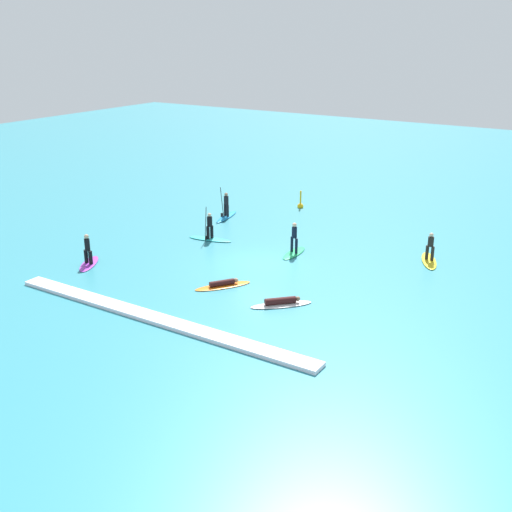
% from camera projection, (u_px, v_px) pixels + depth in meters
% --- Properties ---
extents(ground_plane, '(120.00, 120.00, 0.00)m').
position_uv_depth(ground_plane, '(256.00, 264.00, 36.02)').
color(ground_plane, teal).
rests_on(ground_plane, ground).
extents(surfer_on_teal_board, '(2.98, 1.30, 2.18)m').
position_uv_depth(surfer_on_teal_board, '(210.00, 233.00, 40.03)').
color(surfer_on_teal_board, '#33C6CC').
rests_on(surfer_on_teal_board, ground_plane).
extents(surfer_on_blue_board, '(1.26, 3.28, 2.18)m').
position_uv_depth(surfer_on_blue_board, '(226.00, 211.00, 44.76)').
color(surfer_on_blue_board, '#1E8CD1').
rests_on(surfer_on_blue_board, ground_plane).
extents(surfer_on_purple_board, '(1.97, 2.64, 1.79)m').
position_uv_depth(surfer_on_purple_board, '(88.00, 257.00, 35.85)').
color(surfer_on_purple_board, purple).
rests_on(surfer_on_purple_board, ground_plane).
extents(surfer_on_green_board, '(0.99, 2.65, 1.92)m').
position_uv_depth(surfer_on_green_board, '(294.00, 246.00, 37.54)').
color(surfer_on_green_board, '#23B266').
rests_on(surfer_on_green_board, ground_plane).
extents(surfer_on_white_board, '(2.67, 2.71, 0.42)m').
position_uv_depth(surfer_on_white_board, '(281.00, 303.00, 30.65)').
color(surfer_on_white_board, white).
rests_on(surfer_on_white_board, ground_plane).
extents(surfer_on_yellow_board, '(1.92, 3.02, 1.72)m').
position_uv_depth(surfer_on_yellow_board, '(429.00, 255.00, 36.33)').
color(surfer_on_yellow_board, yellow).
rests_on(surfer_on_yellow_board, ground_plane).
extents(surfer_on_orange_board, '(2.34, 2.92, 0.36)m').
position_uv_depth(surfer_on_orange_board, '(223.00, 284.00, 32.89)').
color(surfer_on_orange_board, orange).
rests_on(surfer_on_orange_board, ground_plane).
extents(marker_buoy, '(0.45, 0.45, 1.39)m').
position_uv_depth(marker_buoy, '(300.00, 205.00, 47.23)').
color(marker_buoy, yellow).
rests_on(marker_buoy, ground_plane).
extents(wave_crest, '(17.04, 0.90, 0.18)m').
position_uv_depth(wave_crest, '(155.00, 318.00, 29.14)').
color(wave_crest, white).
rests_on(wave_crest, ground_plane).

